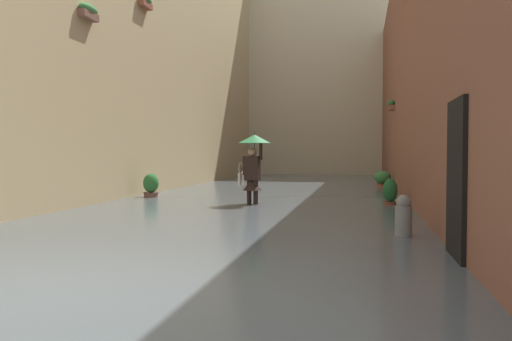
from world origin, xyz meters
name	(u,v)px	position (x,y,z in m)	size (l,w,h in m)	color
ground_plane	(280,196)	(0.00, -12.98, 0.00)	(64.88, 64.88, 0.00)	gray
flood_water	(280,194)	(0.00, -12.98, 0.10)	(8.67, 31.95, 0.20)	#515B60
building_facade_left	(428,69)	(-4.83, -12.97, 4.24)	(2.04, 29.95, 8.48)	brown
building_facade_right	(148,13)	(4.83, -12.97, 6.58)	(2.04, 29.95, 13.16)	tan
building_facade_far	(316,69)	(0.00, -26.85, 6.60)	(11.47, 1.80, 13.19)	beige
person_wading	(253,160)	(-0.02, -8.28, 1.34)	(0.84, 0.84, 2.06)	#2D2319
potted_plant_mid_left	(390,195)	(-3.46, -8.81, 0.45)	(0.36, 0.36, 0.87)	brown
potted_plant_mid_right	(151,188)	(3.41, -9.76, 0.47)	(0.46, 0.46, 0.90)	brown
potted_plant_far_left	(383,180)	(-3.54, -15.27, 0.48)	(0.61, 0.61, 0.83)	#9E563D
mooring_bollard	(403,222)	(-3.40, -3.83, 0.43)	(0.27, 0.27, 0.86)	gray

